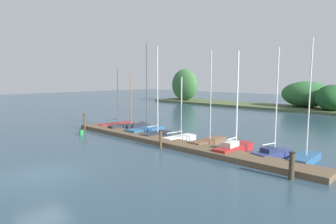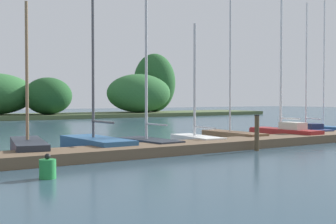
# 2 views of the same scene
# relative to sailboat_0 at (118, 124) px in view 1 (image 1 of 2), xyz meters

# --- Properties ---
(ground) EXTENTS (160.00, 160.00, 0.00)m
(ground) POSITION_rel_sailboat_0_xyz_m (9.43, -11.93, -0.26)
(ground) COLOR #2D4756
(dock_pier) EXTENTS (22.65, 1.80, 0.35)m
(dock_pier) POSITION_rel_sailboat_0_xyz_m (9.43, -2.21, -0.09)
(dock_pier) COLOR brown
(dock_pier) RESTS_ON ground
(far_shore) EXTENTS (60.07, 8.24, 7.36)m
(far_shore) POSITION_rel_sailboat_0_xyz_m (8.62, 29.39, 2.29)
(far_shore) COLOR #4C5B38
(far_shore) RESTS_ON ground
(sailboat_0) EXTENTS (1.98, 4.04, 5.90)m
(sailboat_0) POSITION_rel_sailboat_0_xyz_m (0.00, 0.00, 0.00)
(sailboat_0) COLOR maroon
(sailboat_0) RESTS_ON ground
(sailboat_1) EXTENTS (1.77, 4.21, 5.32)m
(sailboat_1) POSITION_rel_sailboat_0_xyz_m (2.19, -0.12, 0.07)
(sailboat_1) COLOR #232833
(sailboat_1) RESTS_ON ground
(sailboat_2) EXTENTS (1.43, 4.09, 8.10)m
(sailboat_2) POSITION_rel_sailboat_0_xyz_m (4.66, -0.21, 0.11)
(sailboat_2) COLOR #285684
(sailboat_2) RESTS_ON ground
(sailboat_3) EXTENTS (1.33, 3.23, 7.68)m
(sailboat_3) POSITION_rel_sailboat_0_xyz_m (6.63, -0.76, 0.14)
(sailboat_3) COLOR #232833
(sailboat_3) RESTS_ON ground
(sailboat_4) EXTENTS (1.26, 3.13, 5.13)m
(sailboat_4) POSITION_rel_sailboat_0_xyz_m (9.13, -0.55, 0.05)
(sailboat_4) COLOR white
(sailboat_4) RESTS_ON ground
(sailboat_5) EXTENTS (1.05, 3.75, 7.10)m
(sailboat_5) POSITION_rel_sailboat_0_xyz_m (11.59, -0.04, 0.04)
(sailboat_5) COLOR brown
(sailboat_5) RESTS_ON ground
(sailboat_6) EXTENTS (0.99, 4.03, 6.84)m
(sailboat_6) POSITION_rel_sailboat_0_xyz_m (14.25, -0.79, 0.16)
(sailboat_6) COLOR maroon
(sailboat_6) RESTS_ON ground
(sailboat_7) EXTENTS (1.65, 3.11, 6.94)m
(sailboat_7) POSITION_rel_sailboat_0_xyz_m (16.71, -0.22, 0.08)
(sailboat_7) COLOR navy
(sailboat_7) RESTS_ON ground
(sailboat_8) EXTENTS (1.08, 3.16, 7.37)m
(sailboat_8) POSITION_rel_sailboat_0_xyz_m (18.59, 0.14, 0.06)
(sailboat_8) COLOR #285684
(sailboat_8) RESTS_ON ground
(mooring_piling_0) EXTENTS (0.22, 0.22, 1.56)m
(mooring_piling_0) POSITION_rel_sailboat_0_xyz_m (-0.93, -3.26, 0.53)
(mooring_piling_0) COLOR #4C3D28
(mooring_piling_0) RESTS_ON ground
(mooring_piling_1) EXTENTS (0.20, 0.20, 1.36)m
(mooring_piling_1) POSITION_rel_sailboat_0_xyz_m (9.80, -3.48, 0.43)
(mooring_piling_1) COLOR #4C3D28
(mooring_piling_1) RESTS_ON ground
(mooring_piling_2) EXTENTS (0.32, 0.32, 1.42)m
(mooring_piling_2) POSITION_rel_sailboat_0_xyz_m (19.14, -3.52, 0.45)
(mooring_piling_2) COLOR #3D3323
(mooring_piling_2) RESTS_ON ground
(channel_buoy_0) EXTENTS (0.41, 0.41, 0.62)m
(channel_buoy_0) POSITION_rel_sailboat_0_xyz_m (1.25, -4.90, -0.01)
(channel_buoy_0) COLOR #23843D
(channel_buoy_0) RESTS_ON ground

